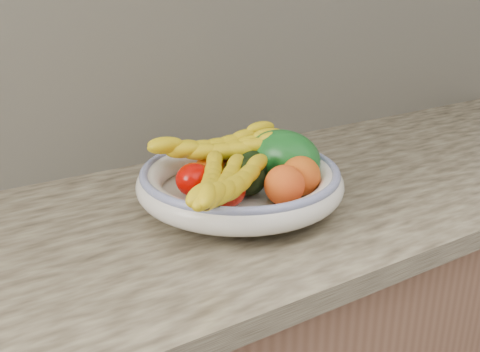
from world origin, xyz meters
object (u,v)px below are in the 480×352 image
Objects in this scene: green_mango at (283,157)px; banana_bunch_back at (219,151)px; banana_bunch_front at (221,189)px; fruit_bowl at (240,182)px.

banana_bunch_back is (-0.11, 0.07, 0.01)m from green_mango.
fruit_bowl is at bearing -1.99° from banana_bunch_front.
green_mango reaches higher than banana_bunch_back.
banana_bunch_front reaches higher than fruit_bowl.
banana_bunch_back is 0.18m from banana_bunch_front.
green_mango reaches higher than fruit_bowl.
green_mango is at bearing 3.41° from fruit_bowl.
fruit_bowl is at bearing -77.20° from banana_bunch_back.
green_mango is at bearing -22.69° from banana_bunch_back.
banana_bunch_back is (-0.00, 0.08, 0.04)m from fruit_bowl.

